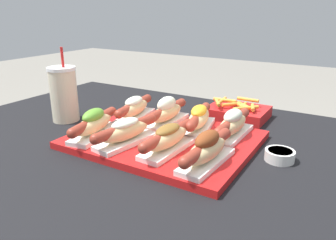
% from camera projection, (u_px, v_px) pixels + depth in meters
% --- Properties ---
extents(serving_tray, '(0.46, 0.37, 0.02)m').
position_uv_depth(serving_tray, '(164.00, 139.00, 0.87)').
color(serving_tray, red).
rests_on(serving_tray, patio_table).
extents(hot_dog_0, '(0.09, 0.21, 0.07)m').
position_uv_depth(hot_dog_0, '(94.00, 124.00, 0.86)').
color(hot_dog_0, white).
rests_on(hot_dog_0, serving_tray).
extents(hot_dog_1, '(0.09, 0.21, 0.07)m').
position_uv_depth(hot_dog_1, '(126.00, 131.00, 0.81)').
color(hot_dog_1, white).
rests_on(hot_dog_1, serving_tray).
extents(hot_dog_2, '(0.07, 0.21, 0.06)m').
position_uv_depth(hot_dog_2, '(168.00, 138.00, 0.77)').
color(hot_dog_2, white).
rests_on(hot_dog_2, serving_tray).
extents(hot_dog_3, '(0.07, 0.21, 0.08)m').
position_uv_depth(hot_dog_3, '(207.00, 149.00, 0.70)').
color(hot_dog_3, white).
rests_on(hot_dog_3, serving_tray).
extents(hot_dog_4, '(0.08, 0.21, 0.07)m').
position_uv_depth(hot_dog_4, '(134.00, 108.00, 0.99)').
color(hot_dog_4, white).
rests_on(hot_dog_4, serving_tray).
extents(hot_dog_5, '(0.06, 0.21, 0.08)m').
position_uv_depth(hot_dog_5, '(167.00, 112.00, 0.95)').
color(hot_dog_5, white).
rests_on(hot_dog_5, serving_tray).
extents(hot_dog_6, '(0.10, 0.21, 0.07)m').
position_uv_depth(hot_dog_6, '(199.00, 118.00, 0.90)').
color(hot_dog_6, white).
rests_on(hot_dog_6, serving_tray).
extents(hot_dog_7, '(0.06, 0.21, 0.07)m').
position_uv_depth(hot_dog_7, '(233.00, 124.00, 0.86)').
color(hot_dog_7, white).
rests_on(hot_dog_7, serving_tray).
extents(sauce_bowl, '(0.07, 0.07, 0.03)m').
position_uv_depth(sauce_bowl, '(280.00, 155.00, 0.77)').
color(sauce_bowl, silver).
rests_on(sauce_bowl, patio_table).
extents(drink_cup, '(0.09, 0.09, 0.23)m').
position_uv_depth(drink_cup, '(64.00, 94.00, 1.02)').
color(drink_cup, beige).
rests_on(drink_cup, patio_table).
extents(fries_basket, '(0.19, 0.15, 0.06)m').
position_uv_depth(fries_basket, '(238.00, 112.00, 1.06)').
color(fries_basket, red).
rests_on(fries_basket, patio_table).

